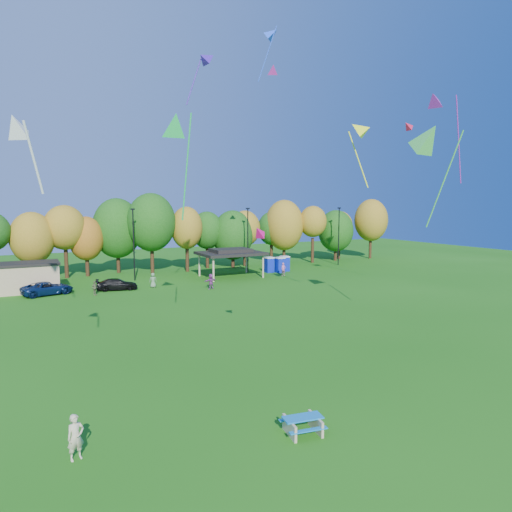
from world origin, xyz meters
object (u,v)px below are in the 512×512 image
porta_potties (278,264)px  picnic_table (303,424)px  car_c (47,288)px  kite_flyer (76,437)px  car_d (117,284)px

porta_potties → picnic_table: 45.95m
car_c → kite_flyer: bearing=163.7°
picnic_table → car_d: car_d is taller
picnic_table → kite_flyer: (-8.73, 2.28, 0.47)m
porta_potties → car_c: porta_potties is taller
kite_flyer → porta_potties: bearing=35.0°
car_c → car_d: size_ratio=1.15×
porta_potties → car_c: bearing=-174.4°
kite_flyer → car_d: kite_flyer is taller
car_d → car_c: bearing=95.3°
car_c → picnic_table: bearing=177.0°
kite_flyer → car_d: 35.33m
kite_flyer → car_d: size_ratio=0.40×
car_d → picnic_table: bearing=-168.7°
car_c → car_d: (7.09, -0.58, -0.06)m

